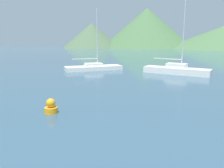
# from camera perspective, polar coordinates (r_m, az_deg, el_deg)

# --- Properties ---
(sailboat_inner) EXTENTS (7.18, 3.72, 10.88)m
(sailboat_inner) POSITION_cam_1_polar(r_m,az_deg,el_deg) (24.62, 16.47, 3.70)
(sailboat_inner) COLOR white
(sailboat_inner) RESTS_ON ground_plane
(sailboat_middle) EXTENTS (6.79, 5.62, 7.23)m
(sailboat_middle) POSITION_cam_1_polar(r_m,az_deg,el_deg) (26.75, -4.84, 4.40)
(sailboat_middle) COLOR white
(sailboat_middle) RESTS_ON ground_plane
(buoy_marker) EXTENTS (0.65, 0.65, 0.75)m
(buoy_marker) POSITION_cam_1_polar(r_m,az_deg,el_deg) (11.46, -15.66, -5.80)
(buoy_marker) COLOR orange
(buoy_marker) RESTS_ON ground_plane
(hill_west) EXTENTS (26.29, 26.29, 11.08)m
(hill_west) POSITION_cam_1_polar(r_m,az_deg,el_deg) (102.60, -5.31, 12.51)
(hill_west) COLOR #4C6647
(hill_west) RESTS_ON ground_plane
(hill_central) EXTENTS (42.35, 42.35, 17.99)m
(hill_central) POSITION_cam_1_polar(r_m,az_deg,el_deg) (106.19, 9.05, 14.25)
(hill_central) COLOR #476B42
(hill_central) RESTS_ON ground_plane
(hill_east) EXTENTS (47.51, 47.51, 9.37)m
(hill_east) POSITION_cam_1_polar(r_m,az_deg,el_deg) (103.27, 27.16, 10.84)
(hill_east) COLOR #476B42
(hill_east) RESTS_ON ground_plane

